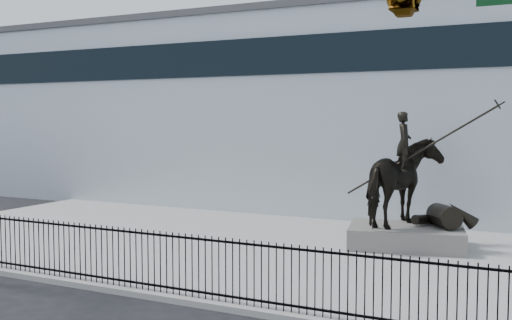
% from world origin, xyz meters
% --- Properties ---
extents(plaza, '(30.00, 12.00, 0.15)m').
position_xyz_m(plaza, '(0.00, 7.00, 0.07)').
color(plaza, '#9A9A97').
rests_on(plaza, ground).
extents(building, '(44.00, 14.00, 9.00)m').
position_xyz_m(building, '(0.00, 20.00, 4.50)').
color(building, silver).
rests_on(building, ground).
extents(picket_fence, '(22.10, 0.10, 1.50)m').
position_xyz_m(picket_fence, '(0.00, 1.25, 0.90)').
color(picket_fence, black).
rests_on(picket_fence, plaza).
extents(statue_plinth, '(4.05, 3.18, 0.68)m').
position_xyz_m(statue_plinth, '(3.11, 9.04, 0.49)').
color(statue_plinth, '#5F5C57').
rests_on(statue_plinth, plaza).
extents(equestrian_statue, '(4.55, 3.30, 3.93)m').
position_xyz_m(equestrian_statue, '(3.18, 9.06, 2.25)').
color(equestrian_statue, black).
rests_on(equestrian_statue, statue_plinth).
extents(traffic_signal_right, '(2.17, 6.86, 7.00)m').
position_xyz_m(traffic_signal_right, '(6.47, -2.00, 4.85)').
color(traffic_signal_right, black).
rests_on(traffic_signal_right, ground).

